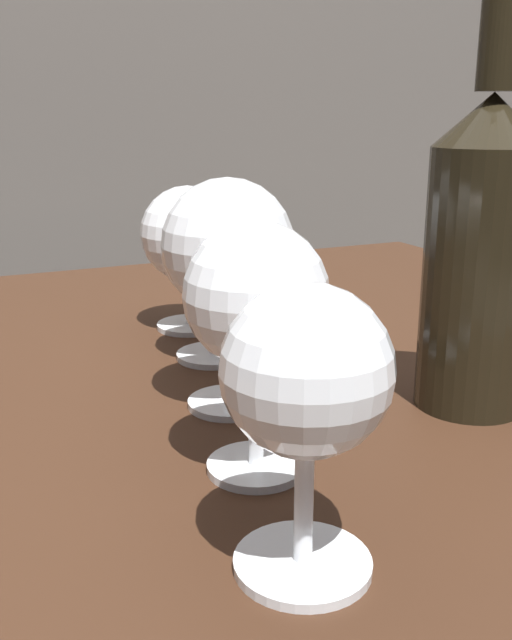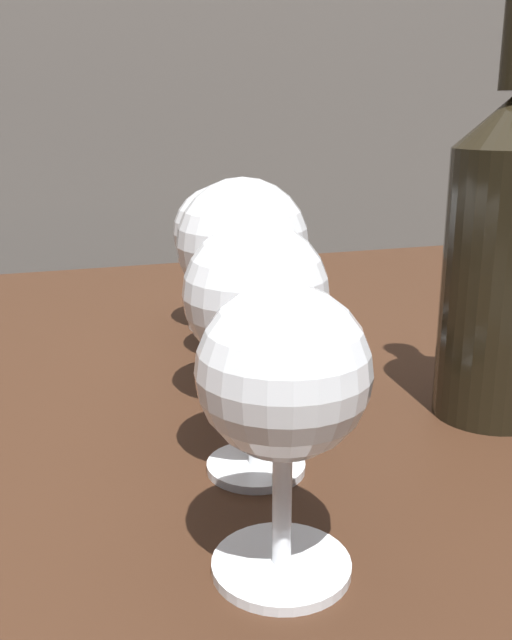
{
  "view_description": "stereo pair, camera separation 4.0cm",
  "coord_description": "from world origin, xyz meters",
  "views": [
    {
      "loc": [
        -0.13,
        -0.55,
        0.93
      ],
      "look_at": [
        0.03,
        -0.2,
        0.82
      ],
      "focal_mm": 39.9,
      "sensor_mm": 36.0,
      "label": 1
    },
    {
      "loc": [
        -0.09,
        -0.56,
        0.93
      ],
      "look_at": [
        0.03,
        -0.2,
        0.82
      ],
      "focal_mm": 39.9,
      "sensor_mm": 36.0,
      "label": 2
    }
  ],
  "objects": [
    {
      "name": "wine_glass_merlot",
      "position": [
        0.08,
        -0.0,
        0.81
      ],
      "size": [
        0.08,
        0.08,
        0.13
      ],
      "color": "white",
      "rests_on": "dining_table"
    },
    {
      "name": "wine_glass_chardonnay",
      "position": [
        0.01,
        -0.3,
        0.82
      ],
      "size": [
        0.08,
        0.08,
        0.14
      ],
      "color": "white",
      "rests_on": "dining_table"
    },
    {
      "name": "wine_bottle",
      "position": [
        0.21,
        -0.17,
        0.84
      ],
      "size": [
        0.08,
        0.08,
        0.31
      ],
      "color": "black",
      "rests_on": "dining_table"
    },
    {
      "name": "dining_table",
      "position": [
        0.0,
        0.0,
        0.62
      ],
      "size": [
        1.14,
        0.83,
        0.72
      ],
      "color": "#382114",
      "rests_on": "ground_plane"
    },
    {
      "name": "wine_glass_white",
      "position": [
        0.09,
        0.09,
        0.81
      ],
      "size": [
        0.09,
        0.09,
        0.14
      ],
      "color": "white",
      "rests_on": "dining_table"
    },
    {
      "name": "wine_glass_amber",
      "position": [
        0.05,
        -0.1,
        0.84
      ],
      "size": [
        0.09,
        0.09,
        0.16
      ],
      "color": "white",
      "rests_on": "dining_table"
    },
    {
      "name": "wine_glass_port",
      "position": [
        0.03,
        -0.2,
        0.83
      ],
      "size": [
        0.08,
        0.08,
        0.15
      ],
      "color": "white",
      "rests_on": "dining_table"
    }
  ]
}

